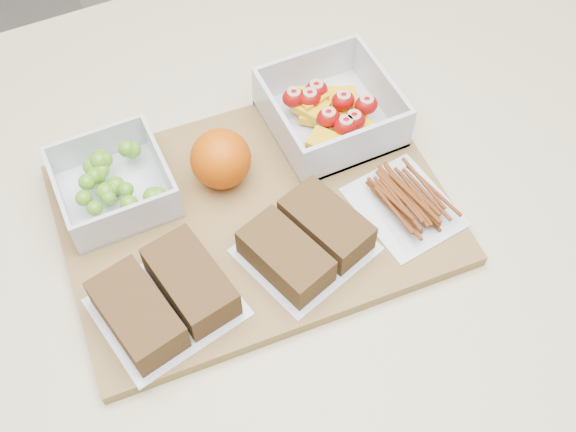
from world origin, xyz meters
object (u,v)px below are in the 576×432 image
(sandwich_bag_left, at_px, (165,299))
(pretzel_bag, at_px, (405,201))
(orange, at_px, (221,159))
(cutting_board, at_px, (255,214))
(fruit_container, at_px, (330,112))
(grape_container, at_px, (114,183))
(sandwich_bag_center, at_px, (306,241))

(sandwich_bag_left, bearing_deg, pretzel_bag, 1.23)
(orange, bearing_deg, cutting_board, -75.50)
(cutting_board, relative_size, pretzel_bag, 3.26)
(fruit_container, distance_m, pretzel_bag, 0.15)
(grape_container, bearing_deg, pretzel_bag, -28.13)
(grape_container, distance_m, sandwich_bag_center, 0.22)
(grape_container, distance_m, orange, 0.12)
(sandwich_bag_center, bearing_deg, pretzel_bag, 1.95)
(sandwich_bag_center, distance_m, pretzel_bag, 0.12)
(orange, distance_m, sandwich_bag_left, 0.17)
(grape_container, height_order, fruit_container, fruit_container)
(fruit_container, relative_size, sandwich_bag_left, 0.91)
(orange, distance_m, pretzel_bag, 0.21)
(orange, height_order, sandwich_bag_left, orange)
(fruit_container, relative_size, sandwich_bag_center, 0.91)
(grape_container, xyz_separation_m, orange, (0.12, -0.03, 0.01))
(sandwich_bag_left, bearing_deg, grape_container, 91.03)
(grape_container, xyz_separation_m, fruit_container, (0.26, -0.01, 0.00))
(orange, bearing_deg, pretzel_bag, -36.49)
(fruit_container, distance_m, orange, 0.15)
(cutting_board, bearing_deg, pretzel_bag, -20.42)
(sandwich_bag_center, bearing_deg, fruit_container, 55.09)
(cutting_board, height_order, grape_container, grape_container)
(cutting_board, height_order, pretzel_bag, pretzel_bag)
(grape_container, bearing_deg, sandwich_bag_left, -88.97)
(sandwich_bag_center, bearing_deg, grape_container, 135.80)
(fruit_container, height_order, orange, orange)
(grape_container, height_order, orange, orange)
(orange, bearing_deg, sandwich_bag_left, -131.28)
(sandwich_bag_left, distance_m, sandwich_bag_center, 0.16)
(pretzel_bag, bearing_deg, sandwich_bag_left, -178.77)
(sandwich_bag_left, bearing_deg, orange, 48.72)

